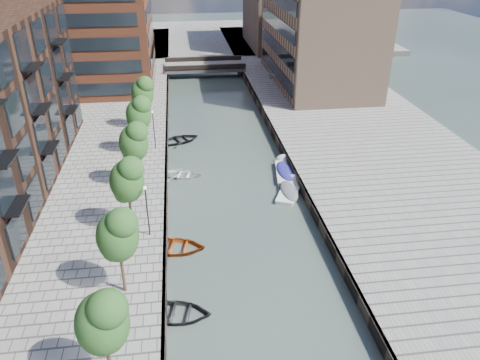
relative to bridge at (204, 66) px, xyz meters
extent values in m
plane|color=#38473F|center=(0.00, -32.00, -1.39)|extent=(300.00, 300.00, 0.00)
cube|color=gray|center=(16.00, -32.00, -0.89)|extent=(20.00, 140.00, 1.00)
cube|color=#332823|center=(-6.10, -32.00, -0.89)|extent=(0.25, 140.00, 1.00)
cube|color=#332823|center=(6.10, -32.00, -0.89)|extent=(0.25, 140.00, 1.00)
cube|color=gray|center=(0.00, 28.00, -0.89)|extent=(80.00, 40.00, 1.00)
cube|color=#9A765E|center=(16.00, -10.00, 6.61)|extent=(12.00, 25.00, 14.00)
cube|color=#9A765E|center=(16.00, 16.00, 7.61)|extent=(12.00, 20.00, 16.00)
cube|color=gray|center=(0.00, 0.00, -0.09)|extent=(13.00, 6.00, 0.60)
cube|color=#332823|center=(0.00, -2.80, 0.51)|extent=(13.00, 0.40, 0.80)
cube|color=#332823|center=(0.00, 2.80, 0.51)|extent=(13.00, 0.40, 0.80)
ellipsoid|color=#234F1D|center=(-8.50, -61.00, 3.93)|extent=(2.50, 2.50, 3.25)
cylinder|color=#382619|center=(-8.50, -54.00, 1.21)|extent=(0.20, 0.20, 3.20)
ellipsoid|color=#234F1D|center=(-8.50, -54.00, 3.93)|extent=(2.50, 2.50, 3.25)
cylinder|color=#382619|center=(-8.50, -47.00, 1.21)|extent=(0.20, 0.20, 3.20)
ellipsoid|color=#234F1D|center=(-8.50, -47.00, 3.93)|extent=(2.50, 2.50, 3.25)
cylinder|color=#382619|center=(-8.50, -40.00, 1.21)|extent=(0.20, 0.20, 3.20)
ellipsoid|color=#234F1D|center=(-8.50, -40.00, 3.93)|extent=(2.50, 2.50, 3.25)
cylinder|color=#382619|center=(-8.50, -33.00, 1.21)|extent=(0.20, 0.20, 3.20)
ellipsoid|color=#234F1D|center=(-8.50, -33.00, 3.93)|extent=(2.50, 2.50, 3.25)
cylinder|color=#382619|center=(-8.50, -26.00, 1.21)|extent=(0.20, 0.20, 3.20)
ellipsoid|color=#234F1D|center=(-8.50, -26.00, 3.93)|extent=(2.50, 2.50, 3.25)
cylinder|color=black|center=(-7.20, -48.00, 1.61)|extent=(0.10, 0.10, 4.00)
sphere|color=#FFF2CC|center=(-7.20, -48.00, 3.61)|extent=(0.24, 0.24, 0.24)
cylinder|color=black|center=(-7.20, -32.00, 1.61)|extent=(0.10, 0.10, 4.00)
sphere|color=#FFF2CC|center=(-7.20, -32.00, 3.61)|extent=(0.24, 0.24, 0.24)
imported|color=black|center=(-5.39, -55.65, -1.39)|extent=(4.99, 4.00, 0.92)
imported|color=#A14211|center=(-5.40, -48.77, -1.39)|extent=(5.15, 4.08, 0.96)
imported|color=white|center=(-4.68, -36.81, -1.39)|extent=(4.60, 3.80, 0.83)
imported|color=black|center=(-4.60, -28.23, -1.39)|extent=(5.42, 4.75, 0.93)
cube|color=white|center=(5.40, -37.92, -1.34)|extent=(2.37, 4.88, 0.66)
cube|color=white|center=(5.40, -37.92, -0.98)|extent=(2.46, 4.99, 0.10)
cone|color=white|center=(5.73, -35.60, -1.29)|extent=(1.84, 1.15, 1.73)
ellipsoid|color=navy|center=(5.40, -37.92, -0.93)|extent=(2.21, 4.46, 0.57)
cube|color=white|center=(4.88, -41.72, -1.35)|extent=(3.12, 4.41, 0.59)
cube|color=white|center=(4.88, -41.72, -1.03)|extent=(3.22, 4.52, 0.09)
cone|color=white|center=(5.74, -39.84, -1.30)|extent=(1.73, 1.38, 1.53)
ellipsoid|color=#585A5F|center=(4.88, -41.72, -0.99)|extent=(2.89, 4.04, 0.50)
imported|color=silver|center=(10.91, -8.40, 0.31)|extent=(3.15, 4.42, 1.40)
camera|label=1|loc=(-4.33, -77.54, 19.52)|focal=35.00mm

